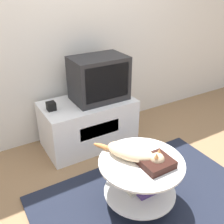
# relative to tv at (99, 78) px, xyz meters

# --- Properties ---
(ground_plane) EXTENTS (12.00, 12.00, 0.00)m
(ground_plane) POSITION_rel_tv_xyz_m (-0.13, -1.09, -0.77)
(ground_plane) COLOR #93704C
(wall_back) EXTENTS (8.00, 0.05, 2.60)m
(wall_back) POSITION_rel_tv_xyz_m (-0.13, 0.37, 0.53)
(wall_back) COLOR silver
(wall_back) RESTS_ON ground_plane
(rug) EXTENTS (1.88, 1.20, 0.02)m
(rug) POSITION_rel_tv_xyz_m (-0.13, -1.09, -0.76)
(rug) COLOR #1E2333
(rug) RESTS_ON ground_plane
(tv_stand) EXTENTS (1.00, 0.56, 0.53)m
(tv_stand) POSITION_rel_tv_xyz_m (-0.15, -0.00, -0.50)
(tv_stand) COLOR white
(tv_stand) RESTS_ON ground_plane
(tv) EXTENTS (0.58, 0.39, 0.47)m
(tv) POSITION_rel_tv_xyz_m (0.00, 0.00, 0.00)
(tv) COLOR #232326
(tv) RESTS_ON tv_stand
(speaker) EXTENTS (0.08, 0.08, 0.08)m
(speaker) POSITION_rel_tv_xyz_m (-0.55, 0.01, -0.19)
(speaker) COLOR black
(speaker) RESTS_ON tv_stand
(coffee_table) EXTENTS (0.68, 0.68, 0.44)m
(coffee_table) POSITION_rel_tv_xyz_m (-0.20, -1.07, -0.47)
(coffee_table) COLOR #B2B2B7
(coffee_table) RESTS_ON rug
(dvd_box) EXTENTS (0.23, 0.21, 0.06)m
(dvd_box) POSITION_rel_tv_xyz_m (-0.14, -1.17, -0.28)
(dvd_box) COLOR black
(dvd_box) RESTS_ON coffee_table
(cat) EXTENTS (0.38, 0.54, 0.13)m
(cat) POSITION_rel_tv_xyz_m (-0.24, -1.00, -0.25)
(cat) COLOR beige
(cat) RESTS_ON coffee_table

